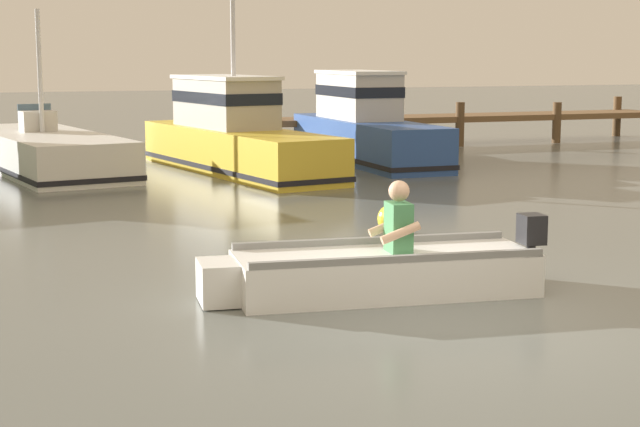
{
  "coord_description": "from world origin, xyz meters",
  "views": [
    {
      "loc": [
        -4.19,
        -8.12,
        2.48
      ],
      "look_at": [
        -0.02,
        3.28,
        0.55
      ],
      "focal_mm": 56.56,
      "sensor_mm": 36.0,
      "label": 1
    }
  ],
  "objects_px": {
    "mooring_buoy": "(392,219)",
    "rowboat_with_person": "(378,271)",
    "moored_boat_yellow": "(234,136)",
    "moored_boat_blue": "(365,128)",
    "moored_boat_white": "(45,153)"
  },
  "relations": [
    {
      "from": "moored_boat_white",
      "to": "moored_boat_blue",
      "type": "xyz_separation_m",
      "value": [
        7.13,
        -0.5,
        0.38
      ]
    },
    {
      "from": "moored_boat_yellow",
      "to": "moored_boat_blue",
      "type": "height_order",
      "value": "moored_boat_yellow"
    },
    {
      "from": "mooring_buoy",
      "to": "moored_boat_yellow",
      "type": "bearing_deg",
      "value": 90.52
    },
    {
      "from": "moored_boat_blue",
      "to": "moored_boat_yellow",
      "type": "bearing_deg",
      "value": -165.6
    },
    {
      "from": "moored_boat_white",
      "to": "mooring_buoy",
      "type": "distance_m",
      "value": 10.15
    },
    {
      "from": "mooring_buoy",
      "to": "rowboat_with_person",
      "type": "bearing_deg",
      "value": -116.56
    },
    {
      "from": "rowboat_with_person",
      "to": "moored_boat_yellow",
      "type": "xyz_separation_m",
      "value": [
        1.53,
        11.24,
        0.5
      ]
    },
    {
      "from": "rowboat_with_person",
      "to": "moored_boat_white",
      "type": "bearing_deg",
      "value": 100.1
    },
    {
      "from": "rowboat_with_person",
      "to": "mooring_buoy",
      "type": "height_order",
      "value": "rowboat_with_person"
    },
    {
      "from": "moored_boat_yellow",
      "to": "mooring_buoy",
      "type": "relative_size",
      "value": 16.56
    },
    {
      "from": "moored_boat_blue",
      "to": "rowboat_with_person",
      "type": "bearing_deg",
      "value": -111.99
    },
    {
      "from": "mooring_buoy",
      "to": "moored_boat_white",
      "type": "bearing_deg",
      "value": 112.29
    },
    {
      "from": "moored_boat_white",
      "to": "mooring_buoy",
      "type": "height_order",
      "value": "moored_boat_white"
    },
    {
      "from": "moored_boat_white",
      "to": "moored_boat_blue",
      "type": "relative_size",
      "value": 1.11
    },
    {
      "from": "moored_boat_white",
      "to": "moored_boat_yellow",
      "type": "bearing_deg",
      "value": -19.8
    }
  ]
}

